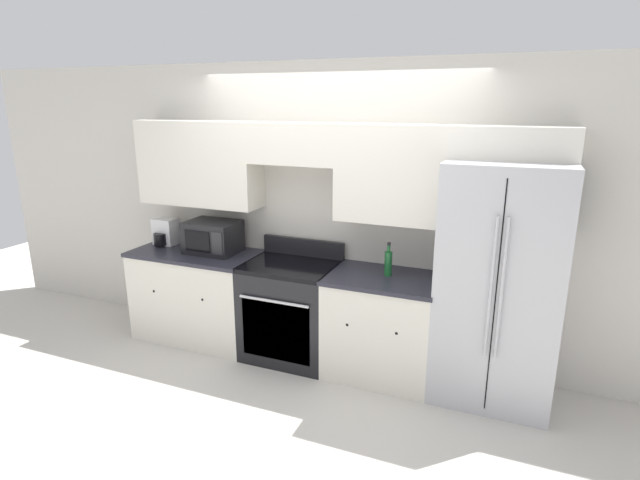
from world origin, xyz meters
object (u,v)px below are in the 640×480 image
object	(u,v)px
microwave	(213,237)
bottle	(388,263)
refrigerator	(498,284)
oven_range	(291,310)

from	to	relation	value
microwave	bottle	distance (m)	1.70
refrigerator	microwave	size ratio (longest dim) A/B	3.87
oven_range	refrigerator	xyz separation A→B (m)	(1.72, 0.06, 0.48)
microwave	bottle	size ratio (longest dim) A/B	1.71
oven_range	microwave	world-z (taller)	microwave
refrigerator	oven_range	bearing A→B (deg)	-178.11
oven_range	bottle	bearing A→B (deg)	2.59
microwave	bottle	xyz separation A→B (m)	(1.70, -0.01, -0.04)
oven_range	microwave	size ratio (longest dim) A/B	2.17
oven_range	bottle	size ratio (longest dim) A/B	3.71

